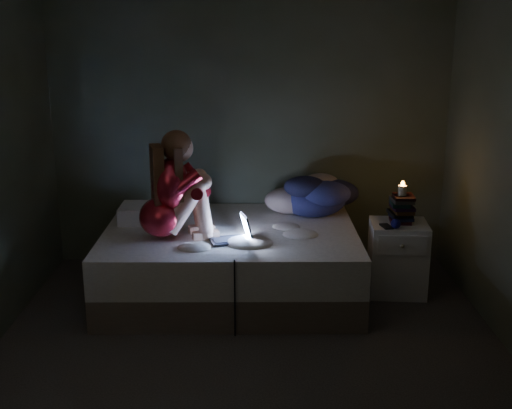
{
  "coord_description": "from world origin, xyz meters",
  "views": [
    {
      "loc": [
        0.02,
        -4.02,
        2.21
      ],
      "look_at": [
        0.05,
        1.0,
        0.8
      ],
      "focal_mm": 45.95,
      "sensor_mm": 36.0,
      "label": 1
    }
  ],
  "objects_px": {
    "bed": "(231,261)",
    "candle": "(402,191)",
    "nightstand": "(397,258)",
    "phone": "(388,227)",
    "laptop": "(230,228)",
    "woman": "(160,186)"
  },
  "relations": [
    {
      "from": "bed",
      "to": "candle",
      "type": "relative_size",
      "value": 25.65
    },
    {
      "from": "nightstand",
      "to": "phone",
      "type": "relative_size",
      "value": 4.36
    },
    {
      "from": "laptop",
      "to": "phone",
      "type": "relative_size",
      "value": 2.24
    },
    {
      "from": "bed",
      "to": "nightstand",
      "type": "height_order",
      "value": "nightstand"
    },
    {
      "from": "nightstand",
      "to": "woman",
      "type": "bearing_deg",
      "value": -167.63
    },
    {
      "from": "nightstand",
      "to": "candle",
      "type": "xyz_separation_m",
      "value": [
        0.01,
        0.04,
        0.57
      ]
    },
    {
      "from": "laptop",
      "to": "phone",
      "type": "bearing_deg",
      "value": -5.11
    },
    {
      "from": "laptop",
      "to": "phone",
      "type": "height_order",
      "value": "laptop"
    },
    {
      "from": "bed",
      "to": "phone",
      "type": "bearing_deg",
      "value": -5.18
    },
    {
      "from": "woman",
      "to": "laptop",
      "type": "height_order",
      "value": "woman"
    },
    {
      "from": "bed",
      "to": "laptop",
      "type": "relative_size",
      "value": 6.55
    },
    {
      "from": "woman",
      "to": "nightstand",
      "type": "xyz_separation_m",
      "value": [
        1.91,
        0.27,
        -0.69
      ]
    },
    {
      "from": "bed",
      "to": "woman",
      "type": "xyz_separation_m",
      "value": [
        -0.52,
        -0.26,
        0.71
      ]
    },
    {
      "from": "bed",
      "to": "woman",
      "type": "height_order",
      "value": "woman"
    },
    {
      "from": "bed",
      "to": "laptop",
      "type": "bearing_deg",
      "value": -88.66
    },
    {
      "from": "bed",
      "to": "nightstand",
      "type": "bearing_deg",
      "value": 0.1
    },
    {
      "from": "phone",
      "to": "candle",
      "type": "bearing_deg",
      "value": 33.13
    },
    {
      "from": "nightstand",
      "to": "phone",
      "type": "bearing_deg",
      "value": -131.65
    },
    {
      "from": "bed",
      "to": "candle",
      "type": "xyz_separation_m",
      "value": [
        1.4,
        0.04,
        0.59
      ]
    },
    {
      "from": "bed",
      "to": "candle",
      "type": "distance_m",
      "value": 1.52
    },
    {
      "from": "nightstand",
      "to": "candle",
      "type": "relative_size",
      "value": 7.63
    },
    {
      "from": "bed",
      "to": "phone",
      "type": "distance_m",
      "value": 1.32
    }
  ]
}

